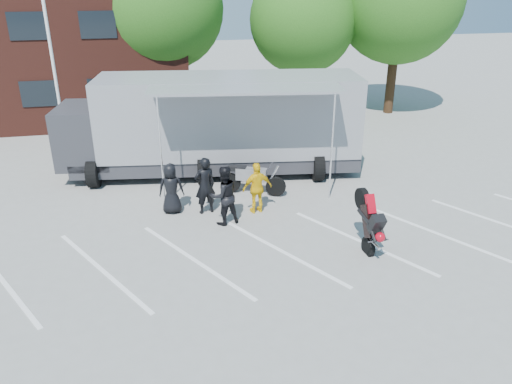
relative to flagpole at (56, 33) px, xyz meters
name	(u,v)px	position (x,y,z in m)	size (l,w,h in m)	color
ground	(283,270)	(6.24, -10.00, -5.05)	(100.00, 100.00, 0.00)	gray
parking_bay_lines	(273,251)	(6.24, -9.00, -5.05)	(18.00, 5.00, 0.01)	white
office_building	(7,50)	(-3.76, 8.00, -1.55)	(18.00, 8.00, 7.00)	#4F2119
flagpole	(56,33)	(0.00, 0.00, 0.00)	(1.61, 0.12, 8.00)	white
tree_left	(162,8)	(4.24, 6.00, 0.51)	(6.12, 6.12, 8.64)	#382314
tree_mid	(303,20)	(11.24, 5.00, -0.11)	(5.44, 5.44, 7.68)	#382314
tree_right	(400,0)	(16.24, 4.50, 0.82)	(6.46, 6.46, 9.12)	#382314
transporter_truck	(218,172)	(5.61, -2.64, -5.05)	(11.66, 5.62, 3.71)	gray
parked_motorcycle	(253,194)	(6.52, -5.00, -5.05)	(0.78, 2.35, 1.23)	#A7A7AC
stunt_bike_rider	(359,244)	(8.74, -9.11, -5.05)	(0.76, 1.61, 1.90)	black
spectator_leather_a	(171,189)	(3.67, -5.88, -4.22)	(0.81, 0.53, 1.66)	black
spectator_leather_b	(205,186)	(4.72, -6.12, -4.12)	(0.68, 0.45, 1.87)	black
spectator_leather_c	(224,195)	(5.19, -7.01, -4.12)	(0.91, 0.71, 1.87)	black
spectator_hivis	(257,188)	(6.35, -6.44, -4.21)	(0.98, 0.41, 1.68)	yellow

